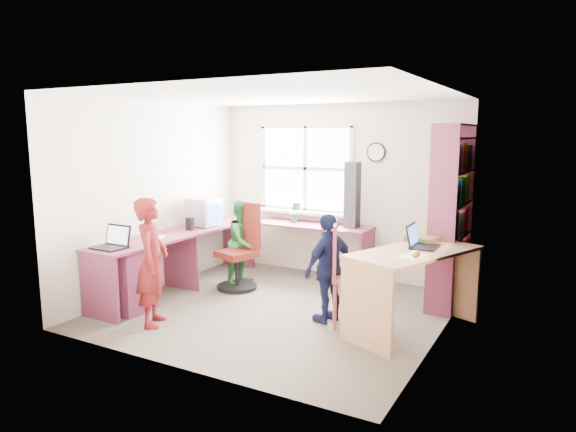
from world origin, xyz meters
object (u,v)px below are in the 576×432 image
object	(u,v)px
l_desk	(172,262)
laptop_left	(113,243)
swivel_chair	(241,252)
person_green	(244,242)
crt_monitor	(203,212)
laptop_right	(420,242)
right_desk	(414,273)
potted_plant	(295,212)
wooden_chair	(347,269)
person_red	(152,262)
cd_tower	(352,195)
bookshelf	(451,220)
person_navy	(329,268)

from	to	relation	value
l_desk	laptop_left	size ratio (longest dim) A/B	8.13
swivel_chair	person_green	world-z (taller)	person_green
crt_monitor	laptop_right	xyz separation A→B (m)	(3.03, -0.31, -0.05)
right_desk	potted_plant	xyz separation A→B (m)	(-2.07, 1.34, 0.29)
wooden_chair	laptop_left	bearing A→B (deg)	179.51
laptop_right	person_red	world-z (taller)	person_red
right_desk	person_red	world-z (taller)	person_red
swivel_chair	laptop_right	distance (m)	2.41
right_desk	potted_plant	distance (m)	2.48
cd_tower	right_desk	bearing A→B (deg)	-43.63
crt_monitor	person_green	distance (m)	0.70
swivel_chair	bookshelf	bearing A→B (deg)	32.94
wooden_chair	person_red	size ratio (longest dim) A/B	0.80
bookshelf	wooden_chair	distance (m)	1.50
bookshelf	crt_monitor	size ratio (longest dim) A/B	5.11
crt_monitor	potted_plant	bearing A→B (deg)	46.49
wooden_chair	person_red	world-z (taller)	person_red
swivel_chair	crt_monitor	world-z (taller)	crt_monitor
l_desk	person_green	xyz separation A→B (m)	(0.39, 0.98, 0.11)
swivel_chair	wooden_chair	bearing A→B (deg)	0.26
right_desk	laptop_left	distance (m)	3.24
laptop_left	cd_tower	size ratio (longest dim) A/B	0.41
l_desk	swivel_chair	size ratio (longest dim) A/B	2.65
laptop_left	person_red	bearing A→B (deg)	-3.81
laptop_right	potted_plant	world-z (taller)	laptop_right
bookshelf	person_green	size ratio (longest dim) A/B	1.85
wooden_chair	swivel_chair	bearing A→B (deg)	140.25
swivel_chair	cd_tower	size ratio (longest dim) A/B	1.27
potted_plant	person_navy	distance (m)	1.96
right_desk	bookshelf	xyz separation A→B (m)	(0.13, 1.07, 0.39)
swivel_chair	crt_monitor	distance (m)	0.82
potted_plant	laptop_left	bearing A→B (deg)	-112.00
laptop_right	person_green	size ratio (longest dim) A/B	0.31
swivel_chair	laptop_left	bearing A→B (deg)	-97.37
cd_tower	person_green	xyz separation A→B (m)	(-1.23, -0.77, -0.62)
laptop_left	right_desk	bearing A→B (deg)	20.45
laptop_left	person_navy	xyz separation A→B (m)	(2.20, 0.92, -0.22)
right_desk	person_navy	bearing A→B (deg)	-147.11
laptop_left	potted_plant	world-z (taller)	potted_plant
wooden_chair	cd_tower	size ratio (longest dim) A/B	1.23
l_desk	laptop_left	bearing A→B (deg)	-107.83
laptop_left	cd_tower	distance (m)	3.08
swivel_chair	person_navy	distance (m)	1.61
wooden_chair	cd_tower	world-z (taller)	cd_tower
l_desk	person_green	size ratio (longest dim) A/B	2.60
bookshelf	person_green	world-z (taller)	bookshelf
laptop_right	swivel_chair	bearing A→B (deg)	84.18
bookshelf	laptop_right	xyz separation A→B (m)	(-0.12, -0.90, -0.11)
l_desk	right_desk	size ratio (longest dim) A/B	1.85
swivel_chair	wooden_chair	distance (m)	1.77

